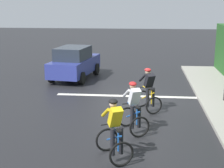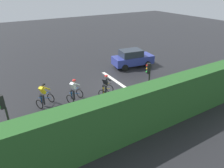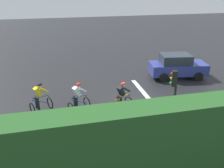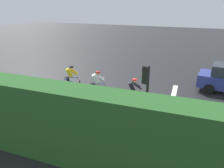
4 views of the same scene
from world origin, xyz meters
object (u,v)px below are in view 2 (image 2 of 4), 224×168
(cyclist_second, at_px, (74,91))
(traffic_light_far_junction, at_px, (6,117))
(cyclist_lead, at_px, (44,95))
(traffic_light_near_crossing, at_px, (148,80))
(car_navy, at_px, (132,58))
(cyclist_mid, at_px, (106,86))

(cyclist_second, bearing_deg, traffic_light_far_junction, 127.26)
(cyclist_lead, relative_size, traffic_light_near_crossing, 0.50)
(traffic_light_far_junction, bearing_deg, cyclist_lead, -32.77)
(cyclist_lead, distance_m, traffic_light_far_junction, 4.78)
(cyclist_lead, height_order, traffic_light_far_junction, traffic_light_far_junction)
(cyclist_second, xyz_separation_m, traffic_light_near_crossing, (-3.65, -3.58, 1.43))
(car_navy, height_order, traffic_light_near_crossing, traffic_light_near_crossing)
(cyclist_lead, relative_size, traffic_light_far_junction, 0.50)
(traffic_light_far_junction, bearing_deg, car_navy, -60.34)
(cyclist_second, height_order, car_navy, car_navy)
(cyclist_mid, relative_size, traffic_light_far_junction, 0.50)
(cyclist_mid, xyz_separation_m, traffic_light_far_junction, (-2.92, 6.78, 1.43))
(car_navy, bearing_deg, cyclist_mid, 126.71)
(cyclist_mid, height_order, car_navy, car_navy)
(cyclist_second, bearing_deg, car_navy, -65.39)
(cyclist_lead, bearing_deg, car_navy, -72.35)
(traffic_light_far_junction, bearing_deg, traffic_light_near_crossing, -91.72)
(cyclist_second, xyz_separation_m, traffic_light_far_junction, (-3.41, 4.48, 1.43))
(cyclist_lead, height_order, cyclist_mid, same)
(traffic_light_near_crossing, distance_m, traffic_light_far_junction, 8.06)
(cyclist_mid, height_order, traffic_light_near_crossing, traffic_light_near_crossing)
(cyclist_second, relative_size, car_navy, 0.39)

